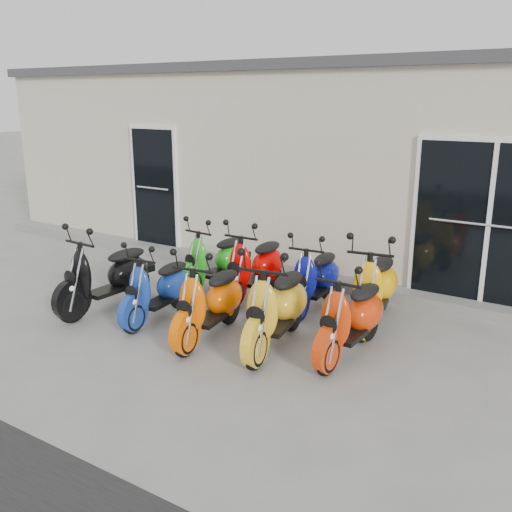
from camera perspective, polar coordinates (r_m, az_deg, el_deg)
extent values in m
plane|color=gray|center=(7.38, -2.53, -6.68)|extent=(80.00, 80.00, 0.00)
cube|color=beige|center=(11.54, 12.58, 9.28)|extent=(14.00, 6.00, 3.20)
cube|color=#3F3F42|center=(11.49, 13.09, 17.63)|extent=(14.20, 6.20, 0.16)
cube|color=gray|center=(8.98, 4.89, -2.10)|extent=(14.00, 0.40, 0.15)
cube|color=black|center=(10.65, -10.07, 7.06)|extent=(1.07, 0.08, 2.22)
cube|color=black|center=(8.01, 22.32, 3.36)|extent=(2.02, 0.08, 2.22)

